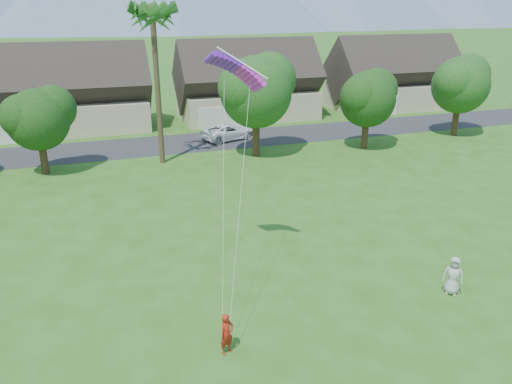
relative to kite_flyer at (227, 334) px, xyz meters
name	(u,v)px	position (x,y,z in m)	size (l,w,h in m)	color
street	(175,144)	(3.28, 30.39, -0.83)	(90.00, 7.00, 0.01)	#2D2D30
kite_flyer	(227,334)	(0.00, 0.00, 0.00)	(0.61, 0.40, 1.66)	#AC2413
watcher	(453,276)	(10.75, 0.76, 0.08)	(0.89, 0.58, 1.82)	#B7B7B3
parked_car	(229,132)	(8.55, 30.39, -0.07)	(2.52, 5.46, 1.52)	white
houses_row	(164,92)	(3.77, 39.39, 2.61)	(72.75, 8.19, 8.86)	beige
tree_row	(171,104)	(2.14, 24.31, 4.06)	(62.27, 6.67, 8.45)	#47301C
fan_palm	(152,11)	(1.28, 24.89, 10.97)	(3.00, 3.00, 13.80)	#4C3D26
parafoil_kite	(237,68)	(2.36, 6.18, 8.91)	(2.76, 1.13, 0.50)	purple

